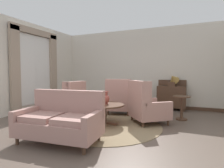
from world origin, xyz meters
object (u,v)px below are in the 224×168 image
at_px(armchair_back_corner, 119,99).
at_px(armchair_foreground_right, 146,106).
at_px(settee, 61,121).
at_px(side_table, 182,106).
at_px(sideboard, 171,96).
at_px(gramophone, 173,80).
at_px(armchair_beside_settee, 68,103).
at_px(coffee_table, 105,107).
at_px(porcelain_vase, 106,98).

bearing_deg(armchair_back_corner, armchair_foreground_right, 130.14).
bearing_deg(settee, armchair_foreground_right, 52.73).
relative_size(side_table, sideboard, 0.63).
bearing_deg(gramophone, sideboard, 118.07).
bearing_deg(gramophone, side_table, -73.90).
distance_m(settee, sideboard, 4.26).
bearing_deg(settee, side_table, 47.13).
bearing_deg(sideboard, armchair_back_corner, -137.43).
xyz_separation_m(armchair_beside_settee, gramophone, (2.53, 2.45, 0.63)).
relative_size(coffee_table, side_table, 1.48).
bearing_deg(armchair_foreground_right, side_table, -88.34).
bearing_deg(armchair_foreground_right, sideboard, -51.51).
height_order(porcelain_vase, armchair_beside_settee, armchair_beside_settee).
height_order(coffee_table, armchair_back_corner, armchair_back_corner).
height_order(porcelain_vase, gramophone, gramophone).
relative_size(armchair_foreground_right, sideboard, 1.13).
bearing_deg(porcelain_vase, gramophone, 61.75).
distance_m(armchair_foreground_right, armchair_beside_settee, 2.11).
bearing_deg(coffee_table, armchair_beside_settee, 178.05).
xyz_separation_m(coffee_table, gramophone, (1.39, 2.49, 0.64)).
relative_size(armchair_foreground_right, armchair_beside_settee, 1.11).
height_order(coffee_table, settee, settee).
xyz_separation_m(settee, gramophone, (1.62, 3.87, 0.67)).
xyz_separation_m(armchair_back_corner, gramophone, (1.49, 1.24, 0.61)).
xyz_separation_m(coffee_table, side_table, (1.75, 1.24, -0.03)).
relative_size(side_table, gramophone, 1.36).
relative_size(coffee_table, porcelain_vase, 3.04).
xyz_separation_m(coffee_table, porcelain_vase, (0.05, -0.01, 0.23)).
distance_m(porcelain_vase, armchair_beside_settee, 1.21).
distance_m(side_table, gramophone, 1.46).
height_order(settee, sideboard, sideboard).
bearing_deg(settee, armchair_beside_settee, 116.65).
xyz_separation_m(settee, armchair_back_corner, (0.13, 2.63, 0.06)).
height_order(armchair_beside_settee, gramophone, gramophone).
bearing_deg(armchair_beside_settee, porcelain_vase, 88.46).
distance_m(coffee_table, sideboard, 2.90).
xyz_separation_m(settee, armchair_beside_settee, (-0.91, 1.42, 0.05)).
relative_size(armchair_beside_settee, armchair_back_corner, 0.96).
height_order(side_table, sideboard, sideboard).
relative_size(coffee_table, armchair_back_corner, 0.89).
distance_m(armchair_beside_settee, gramophone, 3.57).
bearing_deg(side_table, porcelain_vase, -143.74).
xyz_separation_m(settee, armchair_foreground_right, (1.15, 1.89, 0.05)).
distance_m(armchair_back_corner, sideboard, 1.96).
relative_size(coffee_table, settee, 0.62).
relative_size(coffee_table, gramophone, 2.02).
xyz_separation_m(settee, side_table, (1.98, 2.63, -0.00)).
height_order(armchair_beside_settee, side_table, armchair_beside_settee).
xyz_separation_m(porcelain_vase, armchair_foreground_right, (0.88, 0.51, -0.21)).
xyz_separation_m(side_table, sideboard, (-0.41, 1.33, 0.08)).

